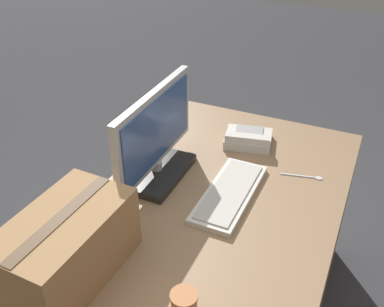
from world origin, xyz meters
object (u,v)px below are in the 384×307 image
at_px(keyboard, 230,193).
at_px(paper_cup_right, 184,306).
at_px(cardboard_box, 67,247).
at_px(desk_phone, 248,139).
at_px(monitor, 156,141).
at_px(spoon, 308,177).

height_order(keyboard, paper_cup_right, paper_cup_right).
xyz_separation_m(paper_cup_right, cardboard_box, (0.00, 0.39, 0.07)).
bearing_deg(desk_phone, monitor, 133.78).
xyz_separation_m(monitor, spoon, (0.24, -0.57, -0.16)).
bearing_deg(monitor, cardboard_box, -179.73).
xyz_separation_m(monitor, cardboard_box, (-0.57, -0.00, -0.05)).
relative_size(monitor, cardboard_box, 1.28).
xyz_separation_m(keyboard, cardboard_box, (-0.57, 0.31, 0.10)).
relative_size(monitor, desk_phone, 2.37).
xyz_separation_m(paper_cup_right, spoon, (0.81, -0.18, -0.04)).
bearing_deg(cardboard_box, paper_cup_right, -90.06).
distance_m(keyboard, cardboard_box, 0.66).
bearing_deg(cardboard_box, desk_phone, -15.13).
bearing_deg(paper_cup_right, keyboard, 7.27).
distance_m(paper_cup_right, spoon, 0.83).
xyz_separation_m(desk_phone, paper_cup_right, (-0.96, -0.13, 0.02)).
bearing_deg(keyboard, spoon, -45.07).
bearing_deg(paper_cup_right, cardboard_box, 89.94).
relative_size(desk_phone, spoon, 1.37).
relative_size(keyboard, spoon, 2.55).
xyz_separation_m(keyboard, spoon, (0.25, -0.25, -0.01)).
relative_size(spoon, cardboard_box, 0.39).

